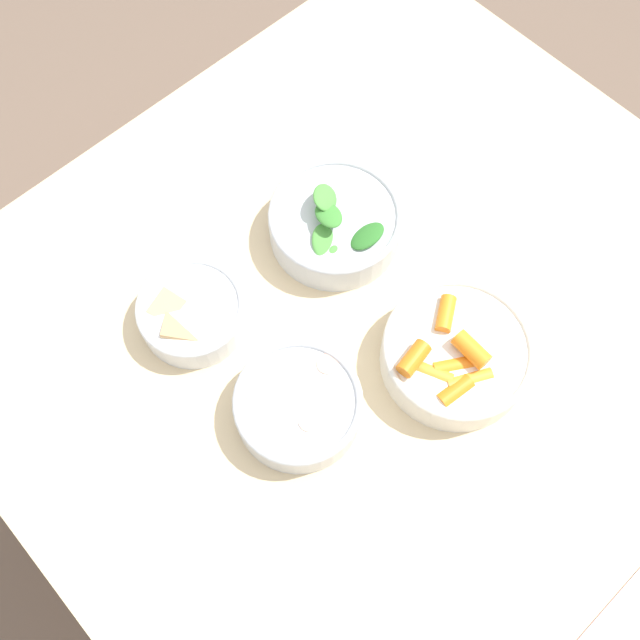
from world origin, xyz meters
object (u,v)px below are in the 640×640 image
Objects in this scene: bowl_greens at (335,223)px; bowl_carrots at (456,354)px; bowl_beans_hotdog at (298,406)px; bowl_cookies at (193,312)px.

bowl_carrots is at bearing 85.21° from bowl_greens.
bowl_beans_hotdog is 0.19m from bowl_cookies.
bowl_carrots is 1.34× the size of bowl_cookies.
bowl_greens is at bearing -143.48° from bowl_beans_hotdog.
bowl_beans_hotdog is at bearing -24.61° from bowl_carrots.
bowl_beans_hotdog is (0.19, -0.09, -0.01)m from bowl_carrots.
bowl_carrots reaches higher than bowl_beans_hotdog.
bowl_carrots is 1.04× the size of bowl_greens.
bowl_greens is 0.23m from bowl_cookies.
bowl_carrots is 0.35m from bowl_cookies.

